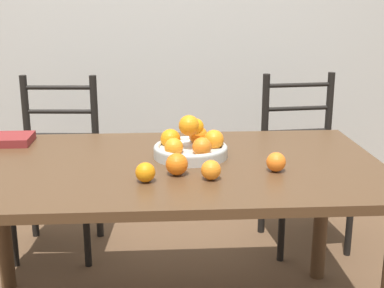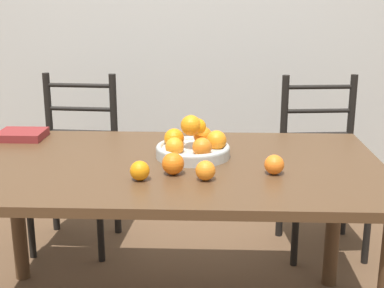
{
  "view_description": "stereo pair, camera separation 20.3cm",
  "coord_description": "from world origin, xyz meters",
  "px_view_note": "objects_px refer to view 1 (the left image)",
  "views": [
    {
      "loc": [
        -0.02,
        -1.97,
        1.36
      ],
      "look_at": [
        0.1,
        -0.01,
        0.82
      ],
      "focal_mm": 50.0,
      "sensor_mm": 36.0,
      "label": 1
    },
    {
      "loc": [
        0.18,
        -1.97,
        1.36
      ],
      "look_at": [
        0.1,
        -0.01,
        0.82
      ],
      "focal_mm": 50.0,
      "sensor_mm": 36.0,
      "label": 2
    }
  ],
  "objects_px": {
    "orange_loose_1": "(276,162)",
    "chair_right": "(304,162)",
    "orange_loose_2": "(177,164)",
    "book_stack": "(8,139)",
    "orange_loose_0": "(211,170)",
    "chair_left": "(57,167)",
    "orange_loose_3": "(145,172)",
    "fruit_bowl": "(191,145)"
  },
  "relations": [
    {
      "from": "orange_loose_1",
      "to": "chair_right",
      "type": "height_order",
      "value": "chair_right"
    },
    {
      "from": "orange_loose_2",
      "to": "book_stack",
      "type": "bearing_deg",
      "value": 146.62
    },
    {
      "from": "orange_loose_2",
      "to": "chair_right",
      "type": "xyz_separation_m",
      "value": [
        0.74,
        0.96,
        -0.31
      ]
    },
    {
      "from": "orange_loose_0",
      "to": "book_stack",
      "type": "xyz_separation_m",
      "value": [
        -0.84,
        0.53,
        -0.02
      ]
    },
    {
      "from": "orange_loose_1",
      "to": "book_stack",
      "type": "xyz_separation_m",
      "value": [
        -1.09,
        0.46,
        -0.02
      ]
    },
    {
      "from": "orange_loose_1",
      "to": "chair_left",
      "type": "xyz_separation_m",
      "value": [
        -0.98,
        0.94,
        -0.3
      ]
    },
    {
      "from": "chair_right",
      "to": "book_stack",
      "type": "height_order",
      "value": "chair_right"
    },
    {
      "from": "book_stack",
      "to": "orange_loose_0",
      "type": "bearing_deg",
      "value": -32.46
    },
    {
      "from": "orange_loose_1",
      "to": "orange_loose_2",
      "type": "relative_size",
      "value": 0.89
    },
    {
      "from": "orange_loose_1",
      "to": "book_stack",
      "type": "relative_size",
      "value": 0.36
    },
    {
      "from": "orange_loose_2",
      "to": "orange_loose_3",
      "type": "distance_m",
      "value": 0.13
    },
    {
      "from": "orange_loose_2",
      "to": "orange_loose_3",
      "type": "height_order",
      "value": "orange_loose_2"
    },
    {
      "from": "chair_right",
      "to": "chair_left",
      "type": "bearing_deg",
      "value": 174.31
    },
    {
      "from": "fruit_bowl",
      "to": "orange_loose_2",
      "type": "height_order",
      "value": "fruit_bowl"
    },
    {
      "from": "orange_loose_0",
      "to": "chair_right",
      "type": "relative_size",
      "value": 0.07
    },
    {
      "from": "orange_loose_2",
      "to": "orange_loose_3",
      "type": "xyz_separation_m",
      "value": [
        -0.11,
        -0.07,
        -0.01
      ]
    },
    {
      "from": "orange_loose_0",
      "to": "chair_left",
      "type": "relative_size",
      "value": 0.07
    },
    {
      "from": "fruit_bowl",
      "to": "chair_left",
      "type": "height_order",
      "value": "chair_left"
    },
    {
      "from": "chair_right",
      "to": "orange_loose_3",
      "type": "bearing_deg",
      "value": -135.3
    },
    {
      "from": "orange_loose_3",
      "to": "chair_right",
      "type": "relative_size",
      "value": 0.07
    },
    {
      "from": "fruit_bowl",
      "to": "orange_loose_1",
      "type": "bearing_deg",
      "value": -34.26
    },
    {
      "from": "fruit_bowl",
      "to": "chair_left",
      "type": "relative_size",
      "value": 0.31
    },
    {
      "from": "orange_loose_2",
      "to": "orange_loose_3",
      "type": "relative_size",
      "value": 1.16
    },
    {
      "from": "orange_loose_3",
      "to": "chair_right",
      "type": "height_order",
      "value": "chair_right"
    },
    {
      "from": "orange_loose_0",
      "to": "chair_right",
      "type": "bearing_deg",
      "value": 58.58
    },
    {
      "from": "fruit_bowl",
      "to": "orange_loose_2",
      "type": "xyz_separation_m",
      "value": [
        -0.06,
        -0.22,
        -0.01
      ]
    },
    {
      "from": "orange_loose_0",
      "to": "orange_loose_3",
      "type": "height_order",
      "value": "same"
    },
    {
      "from": "fruit_bowl",
      "to": "orange_loose_3",
      "type": "relative_size",
      "value": 4.24
    },
    {
      "from": "orange_loose_1",
      "to": "orange_loose_2",
      "type": "bearing_deg",
      "value": -177.32
    },
    {
      "from": "orange_loose_1",
      "to": "orange_loose_2",
      "type": "height_order",
      "value": "orange_loose_2"
    },
    {
      "from": "orange_loose_0",
      "to": "orange_loose_1",
      "type": "height_order",
      "value": "orange_loose_1"
    },
    {
      "from": "fruit_bowl",
      "to": "orange_loose_1",
      "type": "distance_m",
      "value": 0.36
    },
    {
      "from": "chair_left",
      "to": "book_stack",
      "type": "bearing_deg",
      "value": -98.15
    },
    {
      "from": "orange_loose_3",
      "to": "chair_left",
      "type": "distance_m",
      "value": 1.19
    },
    {
      "from": "chair_left",
      "to": "orange_loose_1",
      "type": "bearing_deg",
      "value": -39.82
    },
    {
      "from": "orange_loose_0",
      "to": "orange_loose_2",
      "type": "height_order",
      "value": "orange_loose_2"
    },
    {
      "from": "orange_loose_3",
      "to": "chair_left",
      "type": "bearing_deg",
      "value": 116.07
    },
    {
      "from": "chair_right",
      "to": "orange_loose_1",
      "type": "bearing_deg",
      "value": -117.38
    },
    {
      "from": "orange_loose_1",
      "to": "book_stack",
      "type": "height_order",
      "value": "orange_loose_1"
    },
    {
      "from": "book_stack",
      "to": "fruit_bowl",
      "type": "bearing_deg",
      "value": -17.87
    },
    {
      "from": "orange_loose_3",
      "to": "book_stack",
      "type": "relative_size",
      "value": 0.35
    },
    {
      "from": "orange_loose_1",
      "to": "orange_loose_3",
      "type": "bearing_deg",
      "value": -169.85
    }
  ]
}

